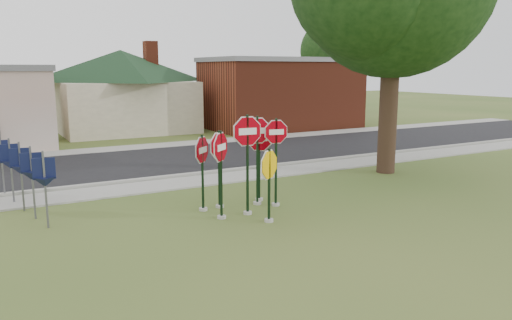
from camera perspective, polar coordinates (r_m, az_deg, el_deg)
ground at (r=13.14m, az=1.13°, el=-7.41°), size 120.00×120.00×0.00m
sidewalk_near at (r=17.93m, az=-7.78°, el=-2.55°), size 60.00×1.60×0.06m
road at (r=22.10m, az=-12.06°, el=-0.25°), size 60.00×7.00×0.04m
sidewalk_far at (r=26.19m, az=-14.86°, el=1.30°), size 60.00×1.60×0.06m
curb at (r=18.83m, az=-8.90°, el=-1.82°), size 60.00×0.20×0.14m
stop_sign_center at (r=13.65m, az=-0.99°, el=1.30°), size 1.14×0.24×2.91m
stop_sign_yellow at (r=13.07m, az=1.51°, el=-1.89°), size 0.96×0.55×2.09m
stop_sign_left at (r=13.33m, az=-4.03°, el=-0.24°), size 0.85×0.72×2.52m
stop_sign_right at (r=14.56m, az=2.30°, el=1.08°), size 0.96×0.24×2.70m
stop_sign_back_right at (r=14.68m, az=0.15°, el=1.48°), size 1.02×0.39×2.77m
stop_sign_back_left at (r=14.43m, az=-4.24°, el=0.16°), size 0.96×0.52×2.38m
stop_sign_far_right at (r=15.14m, az=0.37°, el=1.14°), size 0.80×0.84×2.53m
stop_sign_far_left at (r=14.17m, az=-6.15°, el=-0.33°), size 0.81×0.71×2.30m
route_sign_row at (r=15.58m, az=-25.29°, el=-0.94°), size 1.43×4.63×2.00m
building_house at (r=33.84m, az=-15.14°, el=9.42°), size 11.60×11.60×6.20m
building_brick at (r=34.59m, az=2.87°, el=7.72°), size 10.20×6.20×4.75m
bg_tree_right at (r=46.46m, az=8.60°, el=12.22°), size 5.60×5.60×8.40m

